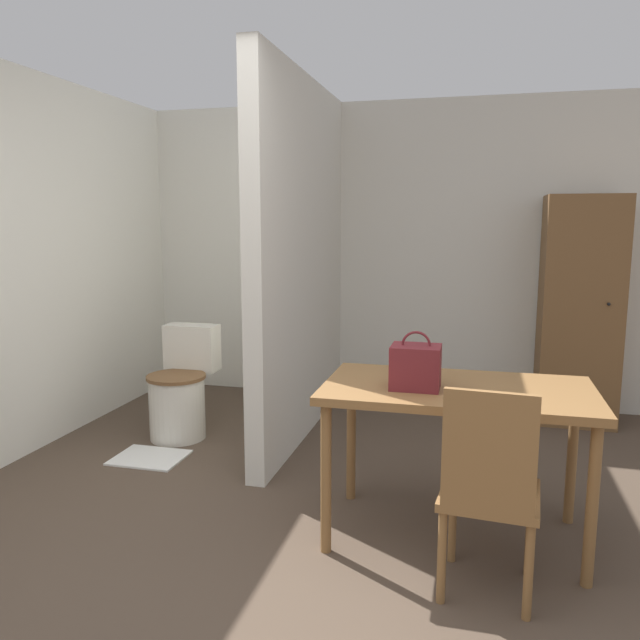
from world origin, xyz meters
name	(u,v)px	position (x,y,z in m)	size (l,w,h in m)	color
ground_plane	(239,640)	(0.00, 0.00, 0.00)	(16.00, 16.00, 0.00)	#4C3D30
wall_back	(382,254)	(0.00, 3.37, 1.25)	(5.08, 0.12, 2.50)	silver
wall_left	(34,263)	(-2.10, 1.65, 1.25)	(0.12, 4.31, 2.50)	silver
partition_wall	(302,261)	(-0.41, 2.29, 1.25)	(0.12, 2.02, 2.50)	silver
dining_table	(457,403)	(0.73, 0.98, 0.67)	(1.26, 0.71, 0.76)	brown
wooden_chair	(489,487)	(0.88, 0.50, 0.48)	(0.42, 0.42, 0.90)	brown
toilet	(181,391)	(-1.22, 1.99, 0.32)	(0.41, 0.56, 0.77)	silver
handbag	(416,366)	(0.54, 0.90, 0.86)	(0.23, 0.18, 0.27)	maroon
wooden_cabinet	(579,310)	(1.56, 3.05, 0.86)	(0.57, 0.50, 1.72)	brown
bath_mat	(150,458)	(-1.22, 1.52, 0.01)	(0.45, 0.36, 0.01)	silver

